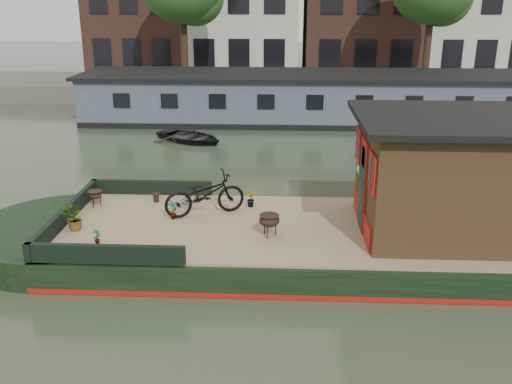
{
  "coord_description": "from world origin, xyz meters",
  "views": [
    {
      "loc": [
        -1.24,
        -11.28,
        5.31
      ],
      "look_at": [
        -1.83,
        0.5,
        1.24
      ],
      "focal_mm": 40.0,
      "sensor_mm": 36.0,
      "label": 1
    }
  ],
  "objects_px": {
    "cabin": "(451,174)",
    "bicycle": "(205,194)",
    "brazier_rear": "(95,199)",
    "potted_plant_a": "(173,210)",
    "brazier_front": "(269,225)",
    "dinghy": "(190,133)"
  },
  "relations": [
    {
      "from": "cabin",
      "to": "bicycle",
      "type": "xyz_separation_m",
      "value": [
        -5.17,
        0.6,
        -0.75
      ]
    },
    {
      "from": "cabin",
      "to": "dinghy",
      "type": "distance_m",
      "value": 12.31
    },
    {
      "from": "brazier_rear",
      "to": "bicycle",
      "type": "bearing_deg",
      "value": -8.43
    },
    {
      "from": "potted_plant_a",
      "to": "brazier_rear",
      "type": "xyz_separation_m",
      "value": [
        -1.95,
        0.7,
        -0.02
      ]
    },
    {
      "from": "cabin",
      "to": "dinghy",
      "type": "height_order",
      "value": "cabin"
    },
    {
      "from": "cabin",
      "to": "potted_plant_a",
      "type": "relative_size",
      "value": 9.56
    },
    {
      "from": "dinghy",
      "to": "cabin",
      "type": "bearing_deg",
      "value": -111.48
    },
    {
      "from": "cabin",
      "to": "brazier_front",
      "type": "distance_m",
      "value": 3.86
    },
    {
      "from": "dinghy",
      "to": "potted_plant_a",
      "type": "bearing_deg",
      "value": -139.61
    },
    {
      "from": "cabin",
      "to": "bicycle",
      "type": "distance_m",
      "value": 5.26
    },
    {
      "from": "brazier_front",
      "to": "brazier_rear",
      "type": "bearing_deg",
      "value": 159.67
    },
    {
      "from": "bicycle",
      "to": "potted_plant_a",
      "type": "xyz_separation_m",
      "value": [
        -0.67,
        -0.31,
        -0.27
      ]
    },
    {
      "from": "bicycle",
      "to": "brazier_front",
      "type": "bearing_deg",
      "value": -150.7
    },
    {
      "from": "brazier_rear",
      "to": "cabin",
      "type": "bearing_deg",
      "value": -7.26
    },
    {
      "from": "brazier_front",
      "to": "cabin",
      "type": "bearing_deg",
      "value": 8.07
    },
    {
      "from": "bicycle",
      "to": "dinghy",
      "type": "bearing_deg",
      "value": -11.96
    },
    {
      "from": "potted_plant_a",
      "to": "dinghy",
      "type": "distance_m",
      "value": 9.78
    },
    {
      "from": "bicycle",
      "to": "brazier_rear",
      "type": "bearing_deg",
      "value": 58.3
    },
    {
      "from": "cabin",
      "to": "bicycle",
      "type": "bearing_deg",
      "value": 173.34
    },
    {
      "from": "brazier_rear",
      "to": "dinghy",
      "type": "bearing_deg",
      "value": 85.27
    },
    {
      "from": "potted_plant_a",
      "to": "brazier_front",
      "type": "xyz_separation_m",
      "value": [
        2.15,
        -0.82,
        0.02
      ]
    },
    {
      "from": "bicycle",
      "to": "dinghy",
      "type": "xyz_separation_m",
      "value": [
        -1.87,
        9.37,
        -0.83
      ]
    }
  ]
}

